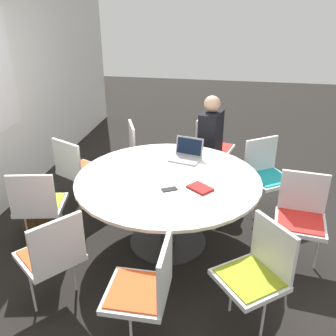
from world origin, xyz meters
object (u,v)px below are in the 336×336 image
at_px(chair_0, 211,143).
at_px(chair_1, 143,150).
at_px(chair_5, 146,286).
at_px(chair_8, 266,171).
at_px(chair_6, 257,269).
at_px(spiral_notebook, 200,188).
at_px(chair_7, 301,213).
at_px(handbag, 37,215).
at_px(chair_2, 77,167).
at_px(chair_4, 53,253).
at_px(person_0, 212,136).
at_px(laptop, 187,154).
at_px(chair_3, 38,202).
at_px(cell_phone, 169,189).

bearing_deg(chair_0, chair_1, -51.09).
distance_m(chair_5, chair_8, 2.19).
relative_size(chair_6, spiral_notebook, 3.40).
relative_size(chair_7, handbag, 2.43).
bearing_deg(handbag, chair_6, -112.92).
bearing_deg(chair_2, chair_0, 61.59).
distance_m(chair_2, handbag, 0.68).
relative_size(chair_4, person_0, 0.71).
distance_m(chair_6, chair_8, 1.69).
relative_size(chair_7, spiral_notebook, 3.40).
relative_size(chair_2, laptop, 2.47).
xyz_separation_m(chair_5, chair_7, (1.15, -1.16, 0.00)).
xyz_separation_m(chair_1, laptop, (-0.64, -0.64, 0.26)).
xyz_separation_m(chair_2, spiral_notebook, (-0.67, -1.46, 0.22)).
xyz_separation_m(chair_1, chair_2, (-0.63, 0.61, 0.00)).
bearing_deg(chair_4, chair_1, 33.41).
distance_m(person_0, handbag, 2.23).
bearing_deg(handbag, chair_5, -129.75).
bearing_deg(chair_2, chair_5, -28.61).
bearing_deg(chair_3, person_0, 34.06).
xyz_separation_m(chair_5, cell_phone, (1.00, 0.02, 0.21)).
xyz_separation_m(laptop, spiral_notebook, (-0.66, -0.20, -0.04)).
bearing_deg(chair_6, spiral_notebook, -4.85).
distance_m(chair_1, chair_5, 2.43).
xyz_separation_m(chair_8, spiral_notebook, (-0.93, 0.66, 0.22)).
bearing_deg(chair_8, chair_4, 11.54).
bearing_deg(chair_2, spiral_notebook, 1.83).
bearing_deg(chair_5, chair_4, 73.77).
bearing_deg(chair_3, chair_1, 53.18).
bearing_deg(cell_phone, chair_0, -8.25).
bearing_deg(chair_6, chair_1, -4.96).
distance_m(chair_4, person_0, 2.50).
bearing_deg(chair_1, cell_phone, 1.11).
bearing_deg(laptop, chair_0, 93.71).
distance_m(chair_2, person_0, 1.66).
bearing_deg(chair_3, chair_5, -47.74).
xyz_separation_m(chair_5, laptop, (1.71, -0.05, 0.26)).
bearing_deg(chair_5, cell_phone, 0.83).
relative_size(chair_3, chair_8, 1.00).
distance_m(chair_4, chair_7, 2.16).
bearing_deg(chair_0, chair_4, -8.16).
height_order(chair_1, chair_4, same).
xyz_separation_m(chair_4, chair_7, (0.92, -1.95, 0.00)).
height_order(person_0, laptop, person_0).
bearing_deg(chair_7, chair_4, 32.40).
relative_size(chair_3, chair_5, 1.00).
xyz_separation_m(chair_0, chair_2, (-1.02, 1.44, 0.00)).
bearing_deg(handbag, chair_7, -92.43).
bearing_deg(chair_1, laptop, 23.10).
distance_m(chair_1, chair_4, 2.14).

